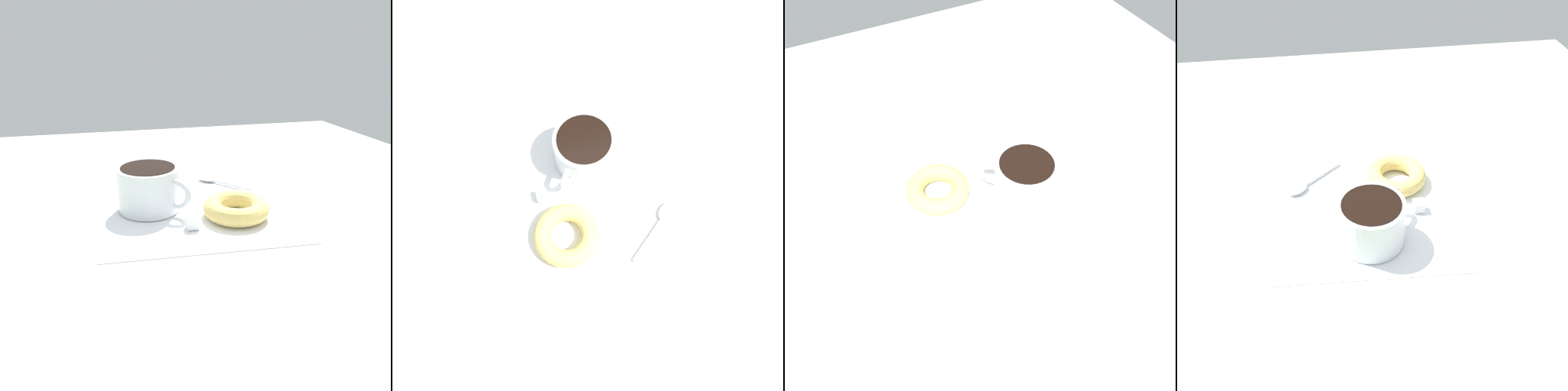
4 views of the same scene
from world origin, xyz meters
TOP-DOWN VIEW (x-y plane):
  - ground_plane at (0.00, 0.00)cm, footprint 120.00×120.00cm
  - napkin at (1.13, -0.27)cm, footprint 30.68×30.68cm
  - coffee_cup at (-5.92, 0.88)cm, footprint 10.63×10.13cm
  - donut at (6.27, -4.94)cm, footprint 9.96×9.96cm
  - spoon at (7.16, 10.27)cm, footprint 8.43×9.68cm
  - sugar_cube at (-1.00, -7.18)cm, footprint 1.71×1.71cm

SIDE VIEW (x-z plane):
  - ground_plane at x=0.00cm, z-range -2.00..0.00cm
  - napkin at x=1.13cm, z-range 0.00..0.30cm
  - spoon at x=7.16cm, z-range 0.26..1.16cm
  - sugar_cube at x=-1.00cm, z-range 0.30..2.01cm
  - donut at x=6.27cm, z-range 0.30..3.03cm
  - coffee_cup at x=-5.92cm, z-range 0.45..7.33cm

